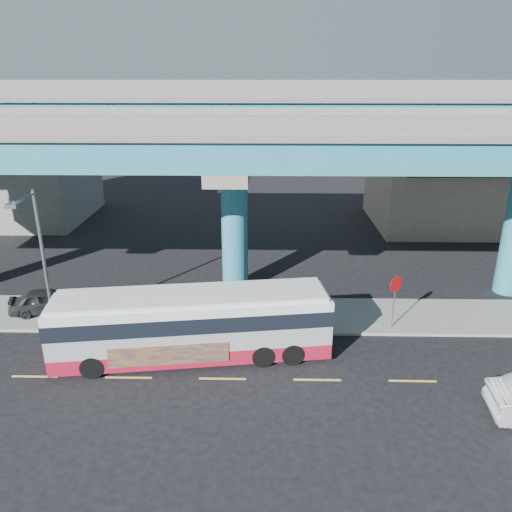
{
  "coord_description": "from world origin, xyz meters",
  "views": [
    {
      "loc": [
        1.79,
        -18.22,
        12.2
      ],
      "look_at": [
        1.33,
        4.0,
        3.96
      ],
      "focal_mm": 35.0,
      "sensor_mm": 36.0,
      "label": 1
    }
  ],
  "objects_px": {
    "stop_sign": "(395,290)",
    "parked_car": "(47,301)",
    "street_lamp": "(36,243)",
    "transit_bus": "(193,323)"
  },
  "relations": [
    {
      "from": "street_lamp",
      "to": "parked_car",
      "type": "bearing_deg",
      "value": 114.15
    },
    {
      "from": "transit_bus",
      "to": "street_lamp",
      "type": "xyz_separation_m",
      "value": [
        -7.46,
        2.01,
        3.02
      ]
    },
    {
      "from": "stop_sign",
      "to": "parked_car",
      "type": "bearing_deg",
      "value": 164.5
    },
    {
      "from": "street_lamp",
      "to": "stop_sign",
      "type": "bearing_deg",
      "value": 2.41
    },
    {
      "from": "transit_bus",
      "to": "street_lamp",
      "type": "distance_m",
      "value": 8.29
    },
    {
      "from": "transit_bus",
      "to": "stop_sign",
      "type": "xyz_separation_m",
      "value": [
        9.58,
        2.72,
        0.44
      ]
    },
    {
      "from": "parked_car",
      "to": "stop_sign",
      "type": "height_order",
      "value": "stop_sign"
    },
    {
      "from": "transit_bus",
      "to": "stop_sign",
      "type": "relative_size",
      "value": 4.51
    },
    {
      "from": "transit_bus",
      "to": "parked_car",
      "type": "xyz_separation_m",
      "value": [
        -8.39,
        4.08,
        -0.93
      ]
    },
    {
      "from": "parked_car",
      "to": "street_lamp",
      "type": "xyz_separation_m",
      "value": [
        0.93,
        -2.07,
        3.95
      ]
    }
  ]
}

